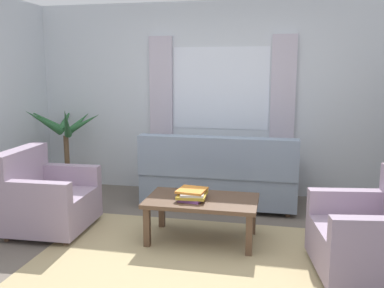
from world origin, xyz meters
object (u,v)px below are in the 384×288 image
Objects in this scene: potted_plant at (66,150)px; couch at (219,177)px; armchair_right at (374,236)px; armchair_left at (45,198)px; coffee_table at (202,204)px; book_stack_on_table at (192,194)px.

couch is at bearing -5.26° from potted_plant.
potted_plant reaches higher than armchair_right.
armchair_left reaches higher than coffee_table.
coffee_table is at bearing -114.39° from armchair_right.
coffee_table is at bearing -31.29° from potted_plant.
armchair_right reaches higher than coffee_table.
armchair_left is 0.92× the size of armchair_right.
potted_plant is at bearing -123.97° from armchair_right.
potted_plant reaches higher than coffee_table.
armchair_right is 0.87× the size of coffee_table.
potted_plant reaches higher than armchair_left.
potted_plant is at bearing 147.06° from book_stack_on_table.
potted_plant is (-0.51, 1.40, 0.23)m from armchair_left.
book_stack_on_table is (-1.61, 0.40, 0.14)m from armchair_right.
armchair_left is 1.51m from potted_plant.
coffee_table is 3.33× the size of book_stack_on_table.
armchair_left is 3.22m from armchair_right.
armchair_left is 0.70× the size of potted_plant.
armchair_right is 1.58m from coffee_table.
potted_plant is at bearing -5.26° from couch.
couch is 1.13m from coffee_table.
potted_plant is (-2.20, 0.20, 0.22)m from couch.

